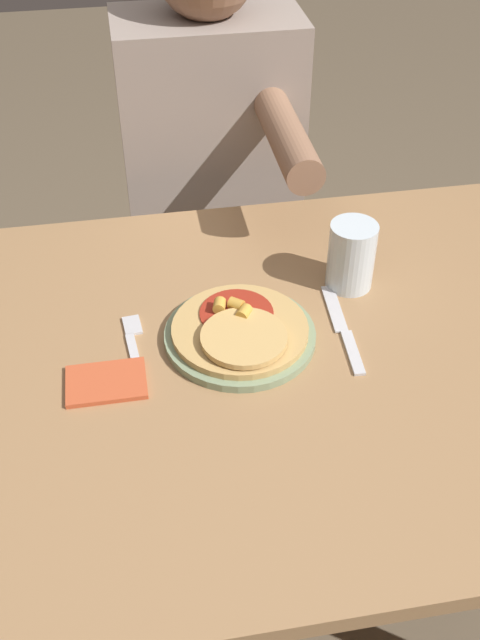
% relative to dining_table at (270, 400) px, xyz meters
% --- Properties ---
extents(ground_plane, '(8.00, 8.00, 0.00)m').
position_rel_dining_table_xyz_m(ground_plane, '(0.00, 0.00, -0.63)').
color(ground_plane, brown).
extents(dining_table, '(1.22, 0.88, 0.73)m').
position_rel_dining_table_xyz_m(dining_table, '(0.00, 0.00, 0.00)').
color(dining_table, '#9E754C').
rests_on(dining_table, ground_plane).
extents(plate, '(0.24, 0.24, 0.01)m').
position_rel_dining_table_xyz_m(plate, '(-0.04, 0.05, 0.11)').
color(plate, gray).
rests_on(plate, dining_table).
extents(pizza, '(0.22, 0.22, 0.04)m').
position_rel_dining_table_xyz_m(pizza, '(-0.04, 0.04, 0.13)').
color(pizza, tan).
rests_on(pizza, plate).
extents(fork, '(0.03, 0.18, 0.00)m').
position_rel_dining_table_xyz_m(fork, '(-0.21, 0.06, 0.10)').
color(fork, silver).
rests_on(fork, dining_table).
extents(knife, '(0.03, 0.22, 0.00)m').
position_rel_dining_table_xyz_m(knife, '(0.13, 0.04, 0.10)').
color(knife, silver).
rests_on(knife, dining_table).
extents(drinking_glass, '(0.08, 0.08, 0.12)m').
position_rel_dining_table_xyz_m(drinking_glass, '(0.17, 0.16, 0.16)').
color(drinking_glass, silver).
rests_on(drinking_glass, dining_table).
extents(napkin, '(0.12, 0.08, 0.01)m').
position_rel_dining_table_xyz_m(napkin, '(-0.26, -0.02, 0.11)').
color(napkin, '#C6512D').
rests_on(napkin, dining_table).
extents(person_diner, '(0.39, 0.52, 1.22)m').
position_rel_dining_table_xyz_m(person_diner, '(-0.00, 0.66, 0.08)').
color(person_diner, '#2D2D38').
rests_on(person_diner, ground_plane).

